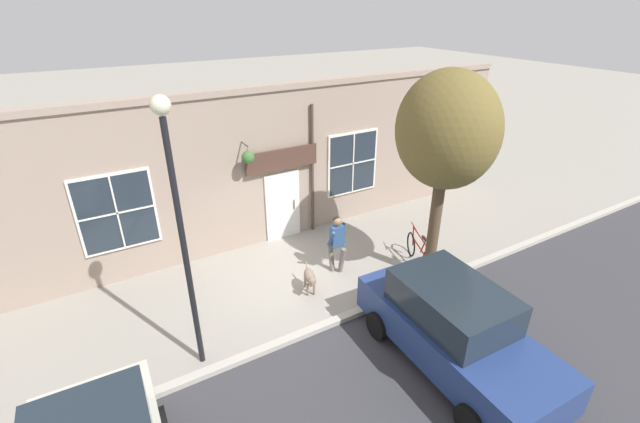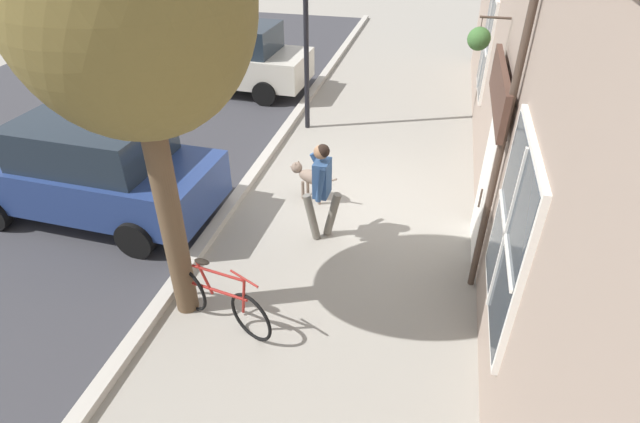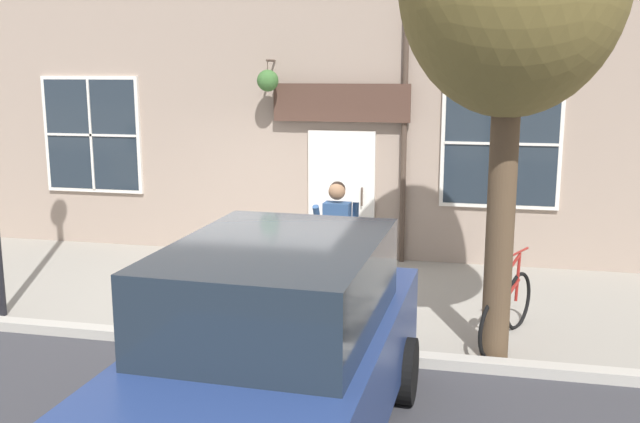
% 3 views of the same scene
% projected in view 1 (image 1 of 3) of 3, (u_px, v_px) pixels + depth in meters
% --- Properties ---
extents(ground_plane, '(90.00, 90.00, 0.00)m').
position_uv_depth(ground_plane, '(295.00, 279.00, 11.27)').
color(ground_plane, gray).
extents(storefront_facade, '(0.95, 18.00, 4.59)m').
position_uv_depth(storefront_facade, '(255.00, 169.00, 12.05)').
color(storefront_facade, gray).
rests_on(storefront_facade, ground_plane).
extents(pedestrian_walking, '(0.60, 0.56, 1.66)m').
position_uv_depth(pedestrian_walking, '(337.00, 239.00, 11.16)').
color(pedestrian_walking, '#6B665B').
rests_on(pedestrian_walking, ground_plane).
extents(dog_on_leash, '(0.96, 0.44, 0.68)m').
position_uv_depth(dog_on_leash, '(310.00, 277.00, 10.55)').
color(dog_on_leash, '#7F6B5B').
rests_on(dog_on_leash, ground_plane).
extents(street_tree_by_curb, '(2.49, 2.24, 5.32)m').
position_uv_depth(street_tree_by_curb, '(449.00, 134.00, 9.69)').
color(street_tree_by_curb, brown).
rests_on(street_tree_by_curb, ground_plane).
extents(leaning_bicycle, '(1.65, 0.65, 1.00)m').
position_uv_depth(leaning_bicycle, '(419.00, 252.00, 11.74)').
color(leaning_bicycle, black).
rests_on(leaning_bicycle, ground_plane).
extents(parked_car_mid_block, '(4.36, 2.05, 1.75)m').
position_uv_depth(parked_car_mid_block, '(454.00, 327.00, 8.32)').
color(parked_car_mid_block, navy).
rests_on(parked_car_mid_block, ground_plane).
extents(street_lamp, '(0.32, 0.32, 5.34)m').
position_uv_depth(street_lamp, '(178.00, 209.00, 7.20)').
color(street_lamp, black).
rests_on(street_lamp, ground_plane).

